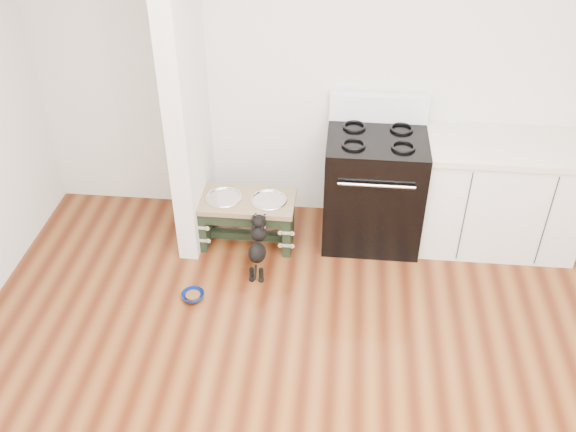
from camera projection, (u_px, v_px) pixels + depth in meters
The scene contains 7 objects.
room_shell at pixel (339, 239), 2.67m from camera, with size 5.00×5.00×5.00m.
partition_wall at pixel (184, 79), 4.62m from camera, with size 0.15×0.80×2.70m, color silver.
oven_range at pixel (373, 187), 5.06m from camera, with size 0.76×0.69×1.14m.
cabinet_run at pixel (499, 195), 5.01m from camera, with size 1.24×0.64×0.91m.
dog_feeder at pixel (247, 212), 5.09m from camera, with size 0.76×0.41×0.43m.
puppy at pixel (258, 245), 4.83m from camera, with size 0.13×0.39×0.46m.
floor_bowl at pixel (193, 296), 4.70m from camera, with size 0.21×0.21×0.05m.
Camera 1 is at (-0.00, -2.11, 3.28)m, focal length 40.00 mm.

